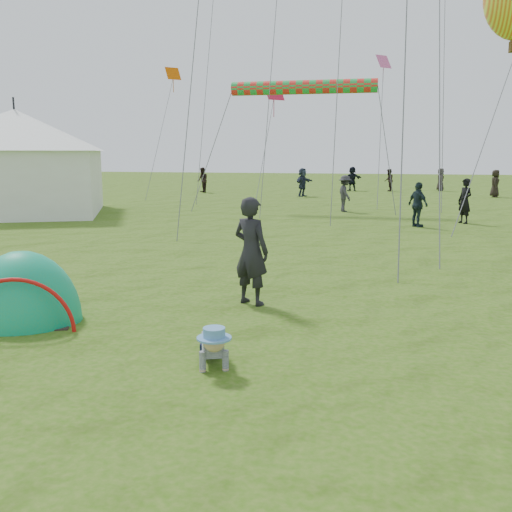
% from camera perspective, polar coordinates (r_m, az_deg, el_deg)
% --- Properties ---
extents(ground, '(140.00, 140.00, 0.00)m').
position_cam_1_polar(ground, '(7.28, -8.10, -11.61)').
color(ground, '#2A5B0A').
extents(crawling_toddler, '(0.79, 0.93, 0.60)m').
position_cam_1_polar(crawling_toddler, '(7.35, -4.31, -8.79)').
color(crawling_toddler, black).
rests_on(crawling_toddler, ground).
extents(popup_tent, '(2.24, 2.07, 2.34)m').
position_cam_1_polar(popup_tent, '(10.01, -22.09, -6.14)').
color(popup_tent, '#1C9A5E').
rests_on(popup_tent, ground).
extents(standing_adult, '(0.84, 0.71, 1.94)m').
position_cam_1_polar(standing_adult, '(10.16, -0.50, 0.49)').
color(standing_adult, black).
rests_on(standing_adult, ground).
extents(event_marquee, '(9.41, 9.41, 4.90)m').
position_cam_1_polar(event_marquee, '(27.52, -22.74, 8.98)').
color(event_marquee, white).
rests_on(event_marquee, ground).
extents(crowd_person_1, '(0.67, 0.82, 1.58)m').
position_cam_1_polar(crowd_person_1, '(41.73, 13.13, 7.40)').
color(crowd_person_1, black).
rests_on(crowd_person_1, ground).
extents(crowd_person_2, '(0.91, 1.01, 1.65)m').
position_cam_1_polar(crowd_person_2, '(21.81, 15.89, 4.96)').
color(crowd_person_2, '#1B2A31').
rests_on(crowd_person_2, ground).
extents(crowd_person_3, '(1.08, 1.31, 1.76)m').
position_cam_1_polar(crowd_person_3, '(42.41, -19.89, 7.22)').
color(crowd_person_3, black).
rests_on(crowd_person_3, ground).
extents(crowd_person_4, '(0.67, 0.90, 1.67)m').
position_cam_1_polar(crowd_person_4, '(38.19, 22.79, 6.70)').
color(crowd_person_4, black).
rests_on(crowd_person_4, ground).
extents(crowd_person_5, '(1.64, 1.24, 1.72)m').
position_cam_1_polar(crowd_person_5, '(41.80, 9.58, 7.63)').
color(crowd_person_5, black).
rests_on(crowd_person_5, ground).
extents(crowd_person_6, '(0.70, 0.76, 1.73)m').
position_cam_1_polar(crowd_person_6, '(23.45, 20.15, 5.18)').
color(crowd_person_6, black).
rests_on(crowd_person_6, ground).
extents(crowd_person_9, '(0.99, 1.24, 1.68)m').
position_cam_1_polar(crowd_person_9, '(26.80, 8.88, 6.19)').
color(crowd_person_9, '#2E2D32').
rests_on(crowd_person_9, ground).
extents(crowd_person_10, '(0.54, 0.81, 1.60)m').
position_cam_1_polar(crowd_person_10, '(43.21, 17.97, 7.28)').
color(crowd_person_10, black).
rests_on(crowd_person_10, ground).
extents(crowd_person_11, '(1.16, 1.71, 1.77)m').
position_cam_1_polar(crowd_person_11, '(35.96, 4.68, 7.36)').
color(crowd_person_11, '#252D42').
rests_on(crowd_person_11, ground).
extents(crowd_person_13, '(1.02, 1.06, 1.72)m').
position_cam_1_polar(crowd_person_13, '(39.50, -5.37, 7.58)').
color(crowd_person_13, black).
rests_on(crowd_person_13, ground).
extents(rainbow_tube_kite, '(6.78, 0.64, 0.64)m').
position_cam_1_polar(rainbow_tube_kite, '(27.61, 4.74, 16.47)').
color(rainbow_tube_kite, red).
extents(diamond_kite_1, '(0.98, 0.98, 0.80)m').
position_cam_1_polar(diamond_kite_1, '(38.36, -8.30, 17.61)').
color(diamond_kite_1, '#D35400').
extents(diamond_kite_5, '(0.89, 0.89, 0.73)m').
position_cam_1_polar(diamond_kite_5, '(33.34, 12.64, 18.45)').
color(diamond_kite_5, '#DF599D').
extents(diamond_kite_6, '(1.20, 1.20, 0.98)m').
position_cam_1_polar(diamond_kite_6, '(34.05, 1.81, 16.11)').
color(diamond_kite_6, red).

